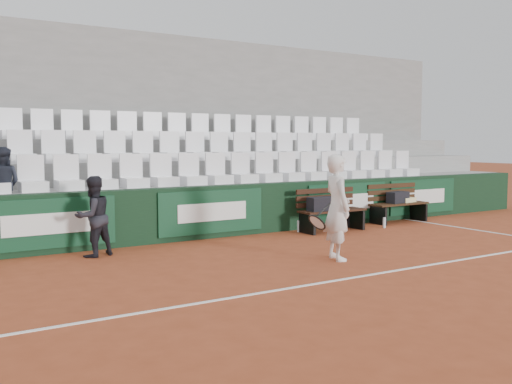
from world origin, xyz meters
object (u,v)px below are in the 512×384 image
object	(u,v)px
bench_right	(399,213)
sports_bag_right	(398,197)
bench_left	(332,220)
spectator_c	(2,156)
sports_bag_left	(323,204)
sports_bag_ground	(350,220)
water_bottle_near	(299,226)
ball_kid	(93,216)
water_bottle_far	(384,223)
tennis_player	(337,207)

from	to	relation	value
bench_right	sports_bag_right	size ratio (longest dim) A/B	2.73
bench_left	spectator_c	world-z (taller)	spectator_c
sports_bag_left	sports_bag_ground	distance (m)	1.21
sports_bag_left	water_bottle_near	bearing A→B (deg)	142.58
bench_left	ball_kid	distance (m)	4.98
water_bottle_far	spectator_c	xyz separation A→B (m)	(-7.36, 1.41, 1.49)
spectator_c	bench_left	bearing A→B (deg)	-166.97
water_bottle_near	spectator_c	size ratio (longest dim) A/B	0.20
sports_bag_left	tennis_player	world-z (taller)	tennis_player
bench_right	spectator_c	xyz separation A→B (m)	(-8.28, 0.95, 1.38)
bench_left	sports_bag_ground	size ratio (longest dim) A/B	3.53
sports_bag_right	bench_left	bearing A→B (deg)	-173.81
sports_bag_ground	water_bottle_near	size ratio (longest dim) A/B	1.75
bench_left	bench_right	world-z (taller)	same
sports_bag_right	spectator_c	world-z (taller)	spectator_c
sports_bag_left	sports_bag_ground	xyz separation A→B (m)	(1.06, 0.38, -0.46)
sports_bag_right	ball_kid	bearing A→B (deg)	-178.00
tennis_player	sports_bag_right	bearing A→B (deg)	32.61
ball_kid	sports_bag_left	bearing A→B (deg)	161.03
bench_left	tennis_player	distance (m)	2.96
sports_bag_ground	spectator_c	size ratio (longest dim) A/B	0.35
tennis_player	bench_right	bearing A→B (deg)	32.25
water_bottle_far	ball_kid	xyz separation A→B (m)	(-6.20, 0.23, 0.54)
sports_bag_left	tennis_player	size ratio (longest dim) A/B	0.39
sports_bag_right	tennis_player	size ratio (longest dim) A/B	0.33
sports_bag_left	tennis_player	xyz separation A→B (m)	(-1.52, -2.24, 0.24)
bench_right	ball_kid	world-z (taller)	ball_kid
sports_bag_right	ball_kid	world-z (taller)	ball_kid
water_bottle_far	bench_right	bearing A→B (deg)	26.79
sports_bag_ground	tennis_player	world-z (taller)	tennis_player
bench_left	bench_right	size ratio (longest dim) A/B	1.00
water_bottle_near	water_bottle_far	distance (m)	1.97
sports_bag_ground	bench_right	bearing A→B (deg)	-5.51
tennis_player	ball_kid	world-z (taller)	tennis_player
bench_left	water_bottle_far	xyz separation A→B (m)	(1.24, -0.25, -0.11)
sports_bag_left	ball_kid	world-z (taller)	ball_kid
bench_left	spectator_c	size ratio (longest dim) A/B	1.23
bench_left	water_bottle_far	size ratio (longest dim) A/B	6.53
sports_bag_right	water_bottle_far	xyz separation A→B (m)	(-0.89, -0.48, -0.46)
ball_kid	spectator_c	xyz separation A→B (m)	(-1.16, 1.17, 0.96)
sports_bag_ground	water_bottle_near	xyz separation A→B (m)	(-1.45, -0.07, -0.01)
sports_bag_ground	spectator_c	bearing A→B (deg)	173.28
water_bottle_near	spectator_c	bearing A→B (deg)	170.75
sports_bag_left	sports_bag_right	world-z (taller)	sports_bag_left
water_bottle_near	tennis_player	size ratio (longest dim) A/B	0.15
sports_bag_ground	tennis_player	size ratio (longest dim) A/B	0.26
bench_left	sports_bag_left	xyz separation A→B (m)	(-0.27, -0.04, 0.36)
sports_bag_ground	tennis_player	xyz separation A→B (m)	(-2.58, -2.62, 0.70)
bench_left	spectator_c	xyz separation A→B (m)	(-6.13, 1.16, 1.38)
sports_bag_left	bench_left	bearing A→B (deg)	7.50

